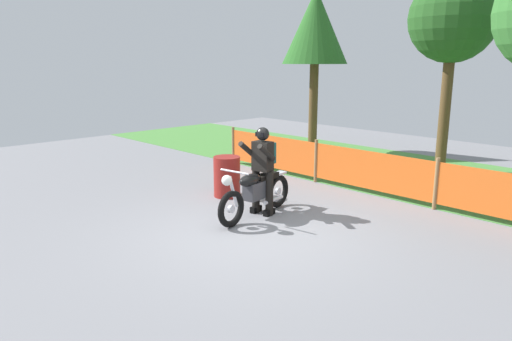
{
  "coord_description": "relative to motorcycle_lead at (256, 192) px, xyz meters",
  "views": [
    {
      "loc": [
        5.56,
        -5.4,
        2.91
      ],
      "look_at": [
        -0.64,
        0.58,
        0.9
      ],
      "focal_mm": 33.22,
      "sensor_mm": 36.0,
      "label": 1
    }
  ],
  "objects": [
    {
      "name": "oil_drum",
      "position": [
        -1.45,
        0.53,
        -0.05
      ],
      "size": [
        0.58,
        0.58,
        0.88
      ],
      "primitive_type": "cylinder",
      "color": "maroon",
      "rests_on": "ground"
    },
    {
      "name": "tree_near_left",
      "position": [
        0.66,
        6.28,
        3.39
      ],
      "size": [
        2.21,
        2.21,
        5.04
      ],
      "color": "brown",
      "rests_on": "ground"
    },
    {
      "name": "barrier_fence",
      "position": [
        0.63,
        2.89,
        0.05
      ],
      "size": [
        9.19,
        0.08,
        1.05
      ],
      "color": "olive",
      "rests_on": "ground"
    },
    {
      "name": "motorcycle_lead",
      "position": [
        0.0,
        0.0,
        0.0
      ],
      "size": [
        0.64,
        2.13,
        1.01
      ],
      "rotation": [
        0.0,
        0.0,
        -1.41
      ],
      "color": "black",
      "rests_on": "ground"
    },
    {
      "name": "rider_lead",
      "position": [
        -0.04,
        0.23,
        0.46
      ],
      "size": [
        0.61,
        0.73,
        1.69
      ],
      "rotation": [
        0.0,
        0.0,
        -1.41
      ],
      "color": "black",
      "rests_on": "ground"
    },
    {
      "name": "tree_leftmost",
      "position": [
        -3.46,
        5.89,
        3.38
      ],
      "size": [
        2.03,
        2.03,
        5.05
      ],
      "color": "brown",
      "rests_on": "ground"
    },
    {
      "name": "grass_verge",
      "position": [
        0.63,
        5.42,
        -0.49
      ],
      "size": [
        24.0,
        5.06,
        0.01
      ],
      "primitive_type": "cube",
      "color": "#4C8C3D",
      "rests_on": "ground"
    },
    {
      "name": "ground",
      "position": [
        0.63,
        -0.57,
        -0.5
      ],
      "size": [
        24.0,
        24.0,
        0.02
      ],
      "primitive_type": "cube",
      "color": "gray"
    }
  ]
}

